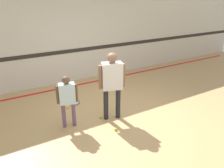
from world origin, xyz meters
TOP-DOWN VIEW (x-y plane):
  - ground_plane at (0.00, 0.00)m, footprint 16.00×16.00m
  - wall_back at (0.00, 2.86)m, footprint 16.00×0.07m
  - floor_stripe at (0.00, 2.39)m, footprint 14.40×0.10m
  - person_instructor at (-0.10, 0.09)m, footprint 0.58×0.36m
  - person_student_left at (-1.08, 0.27)m, footprint 0.44×0.26m
  - racket_spare_on_floor at (-0.60, 1.27)m, footprint 0.36×0.57m
  - tennis_ball_near_instructor at (-0.29, -0.40)m, footprint 0.07×0.07m
  - tennis_ball_by_spare_racket at (-0.85, 1.08)m, footprint 0.07×0.07m
  - tennis_ball_stray_left at (-0.35, 0.20)m, footprint 0.07×0.07m

SIDE VIEW (x-z plane):
  - ground_plane at x=0.00m, z-range 0.00..0.00m
  - floor_stripe at x=0.00m, z-range 0.00..0.01m
  - racket_spare_on_floor at x=-0.60m, z-range -0.01..0.03m
  - tennis_ball_near_instructor at x=-0.29m, z-range 0.00..0.07m
  - tennis_ball_by_spare_racket at x=-0.85m, z-range 0.00..0.07m
  - tennis_ball_stray_left at x=-0.35m, z-range 0.00..0.07m
  - person_student_left at x=-1.08m, z-range 0.14..1.32m
  - person_instructor at x=-0.10m, z-range 0.19..1.77m
  - wall_back at x=0.00m, z-range 0.00..3.20m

